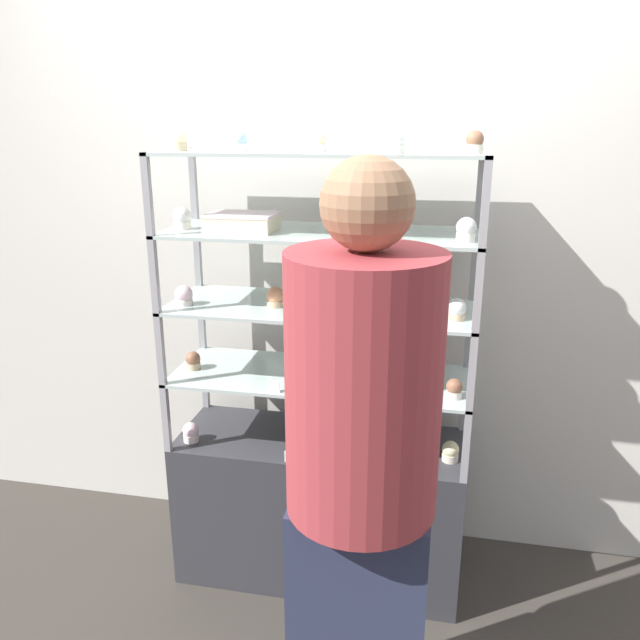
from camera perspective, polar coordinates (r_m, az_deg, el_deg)
ground_plane at (r=2.82m, az=0.00°, el=-21.62°), size 20.00×20.00×0.00m
back_wall at (r=2.58m, az=1.57°, el=6.81°), size 8.00×0.05×2.60m
display_base at (r=2.64m, az=0.00°, el=-16.58°), size 1.11×0.42×0.60m
display_riser_lower at (r=2.37m, az=0.00°, el=-5.47°), size 1.11×0.42×0.27m
display_riser_middle at (r=2.28m, az=0.00°, el=0.85°), size 1.11×0.42×0.27m
display_riser_upper at (r=2.22m, az=0.00°, el=7.61°), size 1.11×0.42×0.27m
display_riser_top at (r=2.19m, az=0.00°, el=14.67°), size 1.11×0.42×0.27m
layer_cake_centerpiece at (r=2.28m, az=2.63°, el=3.06°), size 0.19×0.19×0.13m
sheet_cake_frosted at (r=2.24m, az=-7.13°, el=8.89°), size 0.24×0.17×0.06m
cupcake_0 at (r=2.51m, az=-11.73°, el=-10.03°), size 0.06×0.06×0.08m
cupcake_1 at (r=2.40m, az=-0.67°, el=-10.94°), size 0.06×0.06×0.08m
cupcake_2 at (r=2.38m, az=11.83°, el=-11.69°), size 0.06×0.06×0.08m
price_tag_0 at (r=2.33m, az=-2.82°, el=-12.37°), size 0.04×0.00×0.04m
cupcake_3 at (r=2.46m, az=-11.53°, el=-3.67°), size 0.06×0.06×0.07m
cupcake_4 at (r=2.25m, az=-0.35°, el=-5.30°), size 0.06×0.06×0.07m
cupcake_5 at (r=2.21m, az=12.17°, el=-6.17°), size 0.06×0.06×0.07m
price_tag_1 at (r=2.22m, az=-4.16°, el=-6.10°), size 0.04×0.00×0.04m
cupcake_6 at (r=2.33m, az=-12.34°, el=2.16°), size 0.07×0.07×0.07m
cupcake_7 at (r=2.26m, az=-4.11°, el=2.07°), size 0.07×0.07×0.07m
cupcake_8 at (r=2.16m, az=12.37°, el=0.92°), size 0.07×0.07×0.07m
price_tag_2 at (r=2.06m, az=5.39°, el=0.08°), size 0.04×0.00×0.04m
cupcake_9 at (r=2.31m, az=-12.48°, el=9.03°), size 0.06×0.06×0.08m
cupcake_10 at (r=2.07m, az=4.30°, el=8.45°), size 0.06×0.06×0.08m
cupcake_11 at (r=2.07m, az=13.22°, el=8.00°), size 0.06×0.06×0.08m
price_tag_3 at (r=1.99m, az=4.66°, el=7.63°), size 0.04×0.00×0.04m
cupcake_12 at (r=2.28m, az=-12.77°, el=15.71°), size 0.06×0.06×0.07m
cupcake_13 at (r=2.16m, az=-7.40°, el=15.90°), size 0.06×0.06×0.07m
cupcake_14 at (r=2.12m, az=-0.17°, el=16.01°), size 0.06×0.06×0.07m
cupcake_15 at (r=2.05m, az=6.97°, el=15.83°), size 0.06×0.06×0.07m
cupcake_16 at (r=2.10m, az=13.96°, el=15.50°), size 0.06×0.06×0.07m
price_tag_4 at (r=1.98m, az=2.57°, el=15.54°), size 0.04×0.00×0.04m
customer_figure at (r=1.70m, az=3.81°, el=-13.11°), size 0.40×0.40×1.72m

